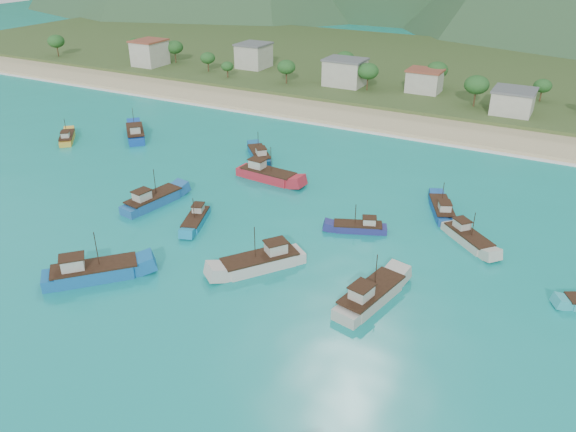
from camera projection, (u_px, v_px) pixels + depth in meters
The scene contains 18 objects.
ground at pixel (224, 294), 71.68m from camera, with size 600.00×600.00×0.00m, color #0C8687.
beach at pixel (409, 125), 133.80m from camera, with size 400.00×18.00×1.20m, color beige.
land at pixel (465, 73), 181.76m from camera, with size 400.00×110.00×2.40m, color #385123.
surf_line at pixel (396, 136), 126.33m from camera, with size 400.00×2.50×0.08m, color white.
village at pixel (465, 87), 145.95m from camera, with size 212.89×27.85×7.62m.
vegetation at pixel (422, 80), 151.93m from camera, with size 277.18×25.68×8.09m.
boat_0 at pixel (67, 138), 123.40m from camera, with size 7.80×8.32×5.21m.
boat_2 at pixel (262, 262), 76.85m from camera, with size 9.83×11.53×6.96m.
boat_3 at pixel (259, 155), 113.73m from camera, with size 8.84×9.21×5.83m.
boat_10 at pixel (93, 273), 74.42m from camera, with size 11.20×11.45×7.31m.
boat_12 at pixel (196, 220), 88.70m from camera, with size 5.31×8.93×5.07m.
boat_15 at pixel (359, 228), 86.42m from camera, with size 8.63×5.37×4.91m.
boat_17 at pixel (468, 238), 83.26m from camera, with size 9.08×8.54×5.69m.
boat_19 at pixel (267, 175), 104.04m from camera, with size 12.06×4.46×6.98m.
boat_21 at pixel (370, 296), 69.69m from camera, with size 5.88×12.17×6.91m.
boat_22 at pixel (442, 210), 91.75m from camera, with size 6.43×9.79×5.60m.
boat_24 at pixel (135, 134), 125.11m from camera, with size 10.69×10.78×6.93m.
boat_25 at pixel (153, 201), 94.44m from camera, with size 5.10×11.60×6.62m.
Camera 1 is at (35.04, -48.50, 41.52)m, focal length 35.00 mm.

